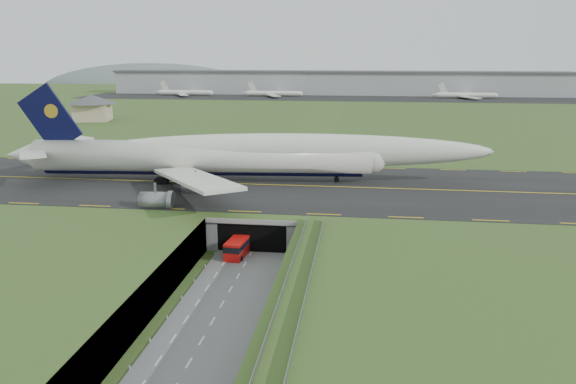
# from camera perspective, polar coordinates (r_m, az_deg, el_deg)

# --- Properties ---
(ground) EXTENTS (900.00, 900.00, 0.00)m
(ground) POSITION_cam_1_polar(r_m,az_deg,el_deg) (89.98, -4.68, -7.90)
(ground) COLOR #305120
(ground) RESTS_ON ground
(airfield_deck) EXTENTS (800.00, 800.00, 6.00)m
(airfield_deck) POSITION_cam_1_polar(r_m,az_deg,el_deg) (88.90, -4.71, -6.10)
(airfield_deck) COLOR gray
(airfield_deck) RESTS_ON ground
(trench_road) EXTENTS (12.00, 75.00, 0.20)m
(trench_road) POSITION_cam_1_polar(r_m,az_deg,el_deg) (83.20, -5.77, -9.73)
(trench_road) COLOR slate
(trench_road) RESTS_ON ground
(taxiway) EXTENTS (800.00, 44.00, 0.18)m
(taxiway) POSITION_cam_1_polar(r_m,az_deg,el_deg) (119.14, -1.41, 0.70)
(taxiway) COLOR black
(taxiway) RESTS_ON airfield_deck
(tunnel_portal) EXTENTS (17.00, 22.30, 6.00)m
(tunnel_portal) POSITION_cam_1_polar(r_m,az_deg,el_deg) (104.34, -2.79, -2.81)
(tunnel_portal) COLOR gray
(tunnel_portal) RESTS_ON ground
(guideway) EXTENTS (3.00, 53.00, 7.05)m
(guideway) POSITION_cam_1_polar(r_m,az_deg,el_deg) (68.84, 0.95, -10.15)
(guideway) COLOR #A8A8A3
(guideway) RESTS_ON ground
(jumbo_jet) EXTENTS (106.02, 65.86, 21.86)m
(jumbo_jet) POSITION_cam_1_polar(r_m,az_deg,el_deg) (121.89, -5.21, 3.74)
(jumbo_jet) COLOR silver
(jumbo_jet) RESTS_ON ground
(shuttle_tram) EXTENTS (3.56, 7.74, 3.06)m
(shuttle_tram) POSITION_cam_1_polar(r_m,az_deg,el_deg) (95.26, -5.08, -5.56)
(shuttle_tram) COLOR red
(shuttle_tram) RESTS_ON ground
(service_building) EXTENTS (23.54, 23.54, 10.67)m
(service_building) POSITION_cam_1_polar(r_m,az_deg,el_deg) (246.52, -19.28, 8.30)
(service_building) COLOR #C5AE8E
(service_building) RESTS_ON ground
(cargo_terminal) EXTENTS (320.00, 67.00, 15.60)m
(cargo_terminal) POSITION_cam_1_polar(r_m,az_deg,el_deg) (381.87, 4.89, 11.02)
(cargo_terminal) COLOR #B2B2B2
(cargo_terminal) RESTS_ON ground
(distant_hills) EXTENTS (700.00, 91.00, 60.00)m
(distant_hills) POSITION_cam_1_polar(r_m,az_deg,el_deg) (514.97, 12.87, 9.48)
(distant_hills) COLOR slate
(distant_hills) RESTS_ON ground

